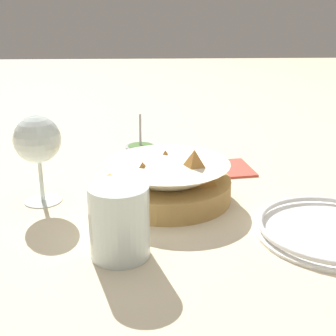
% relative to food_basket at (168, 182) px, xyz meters
% --- Properties ---
extents(ground_plane, '(4.00, 4.00, 0.00)m').
position_rel_food_basket_xyz_m(ground_plane, '(0.00, 0.01, -0.03)').
color(ground_plane, beige).
extents(food_basket, '(0.21, 0.21, 0.09)m').
position_rel_food_basket_xyz_m(food_basket, '(0.00, 0.00, 0.00)').
color(food_basket, '#B2894C').
rests_on(food_basket, ground_plane).
extents(sauce_cup, '(0.07, 0.06, 0.10)m').
position_rel_food_basket_xyz_m(sauce_cup, '(0.19, 0.05, -0.01)').
color(sauce_cup, '#B7B7BC').
rests_on(sauce_cup, ground_plane).
extents(wine_glass, '(0.08, 0.08, 0.15)m').
position_rel_food_basket_xyz_m(wine_glass, '(0.00, 0.21, 0.07)').
color(wine_glass, silver).
rests_on(wine_glass, ground_plane).
extents(beer_mug, '(0.12, 0.08, 0.10)m').
position_rel_food_basket_xyz_m(beer_mug, '(-0.18, 0.07, 0.02)').
color(beer_mug, silver).
rests_on(beer_mug, ground_plane).
extents(side_plate, '(0.22, 0.22, 0.01)m').
position_rel_food_basket_xyz_m(side_plate, '(-0.14, -0.23, -0.02)').
color(side_plate, white).
rests_on(side_plate, ground_plane).
extents(napkin, '(0.11, 0.08, 0.01)m').
position_rel_food_basket_xyz_m(napkin, '(0.15, -0.14, -0.03)').
color(napkin, '#DB4C3D').
rests_on(napkin, ground_plane).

